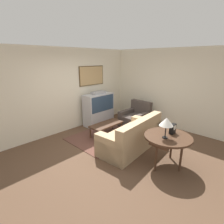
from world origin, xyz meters
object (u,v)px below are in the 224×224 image
Objects in this scene: console_table at (168,139)px; couch at (132,138)px; coffee_table at (106,125)px; mantel_clock at (173,129)px; tv at (99,109)px; table_lamp at (166,122)px; armchair at (135,118)px.

couch is at bearing 86.36° from console_table.
coffee_table is 2.20m from mantel_clock.
tv is 1.19× the size of console_table.
coffee_table is (-0.51, -0.92, -0.24)m from tv.
table_lamp is (-0.22, -1.04, 0.77)m from couch.
table_lamp reaches higher than mantel_clock.
couch reaches higher than coffee_table.
tv is 3.15m from console_table.
mantel_clock is at bearing 0.23° from console_table.
armchair is at bearing 52.76° from console_table.
couch is at bearing -107.53° from tv.
armchair is at bearing 56.44° from mantel_clock.
mantel_clock is at bearing -99.51° from tv.
console_table is 0.26m from mantel_clock.
couch is 2.09× the size of armchair.
couch is at bearing 78.34° from table_lamp.
console_table is 4.58× the size of mantel_clock.
tv is at bearing 77.04° from console_table.
mantel_clock is at bearing 92.20° from couch.
couch is 1.31m from table_lamp.
table_lamp is (-0.34, -2.15, 0.74)m from coffee_table.
tv reaches higher than coffee_table.
armchair reaches higher than console_table.
table_lamp reaches higher than console_table.
mantel_clock reaches higher than armchair.
console_table is at bearing 81.68° from couch.
table_lamp reaches higher than couch.
tv is 1.39m from armchair.
console_table is (-0.19, -2.15, 0.31)m from coffee_table.
console_table is (-0.07, -1.04, 0.34)m from couch.
coffee_table is at bearing -95.88° from armchair.
mantel_clock is at bearing -32.15° from armchair.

